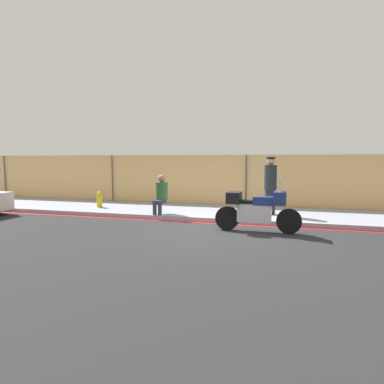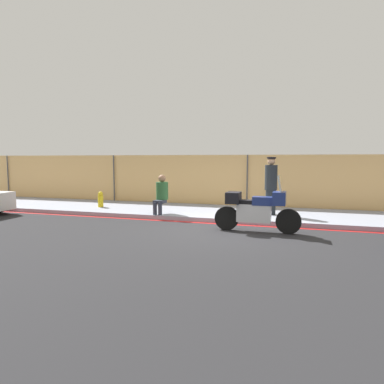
{
  "view_description": "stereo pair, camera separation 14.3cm",
  "coord_description": "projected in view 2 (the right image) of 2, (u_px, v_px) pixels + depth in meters",
  "views": [
    {
      "loc": [
        1.67,
        -9.04,
        1.92
      ],
      "look_at": [
        -1.22,
        0.82,
        0.92
      ],
      "focal_mm": 32.0,
      "sensor_mm": 36.0,
      "label": 1
    },
    {
      "loc": [
        1.8,
        -9.0,
        1.92
      ],
      "look_at": [
        -1.22,
        0.82,
        0.92
      ],
      "focal_mm": 32.0,
      "sensor_mm": 36.0,
      "label": 2
    }
  ],
  "objects": [
    {
      "name": "ground_plane",
      "position": [
        226.0,
        230.0,
        9.28
      ],
      "size": [
        120.0,
        120.0,
        0.0
      ],
      "primitive_type": "plane",
      "color": "#262628"
    },
    {
      "name": "sidewalk",
      "position": [
        240.0,
        214.0,
        11.6
      ],
      "size": [
        42.32,
        3.11,
        0.14
      ],
      "color": "#8E93A3",
      "rests_on": "ground_plane"
    },
    {
      "name": "motorcycle",
      "position": [
        256.0,
        209.0,
        8.99
      ],
      "size": [
        2.26,
        0.51,
        1.5
      ],
      "rotation": [
        0.0,
        0.0,
        -0.01
      ],
      "color": "black",
      "rests_on": "ground_plane"
    },
    {
      "name": "storefront_fence",
      "position": [
        247.0,
        182.0,
        13.08
      ],
      "size": [
        40.2,
        0.17,
        2.08
      ],
      "color": "#E5B26B",
      "rests_on": "ground_plane"
    },
    {
      "name": "fire_hydrant",
      "position": [
        101.0,
        199.0,
        12.73
      ],
      "size": [
        0.2,
        0.25,
        0.58
      ],
      "color": "gold",
      "rests_on": "sidewalk"
    },
    {
      "name": "officer_standing",
      "position": [
        271.0,
        185.0,
        10.93
      ],
      "size": [
        0.39,
        0.39,
        1.84
      ],
      "color": "#1E2328",
      "rests_on": "sidewalk"
    },
    {
      "name": "curb_paint_stripe",
      "position": [
        231.0,
        224.0,
        10.05
      ],
      "size": [
        42.32,
        0.18,
        0.01
      ],
      "color": "red",
      "rests_on": "ground_plane"
    },
    {
      "name": "person_seated_on_curb",
      "position": [
        161.0,
        192.0,
        11.19
      ],
      "size": [
        0.4,
        0.66,
        1.27
      ],
      "color": "#2D3342",
      "rests_on": "sidewalk"
    }
  ]
}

